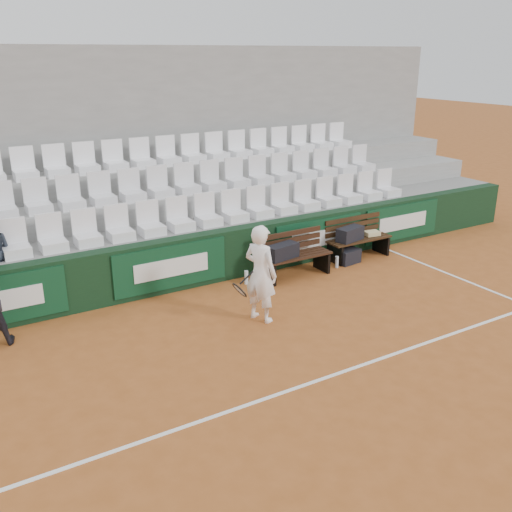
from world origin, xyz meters
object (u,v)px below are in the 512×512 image
(bench_left, at_px, (296,266))
(sports_bag_ground, at_px, (348,256))
(sports_bag_right, at_px, (350,234))
(tennis_player, at_px, (260,274))
(water_bottle_near, at_px, (246,277))
(water_bottle_far, at_px, (337,262))
(bench_right, at_px, (359,248))
(sports_bag_left, at_px, (282,251))

(bench_left, bearing_deg, sports_bag_ground, 1.91)
(sports_bag_right, relative_size, tennis_player, 0.38)
(water_bottle_near, relative_size, water_bottle_far, 1.09)
(water_bottle_near, bearing_deg, bench_right, 0.87)
(bench_right, xyz_separation_m, sports_bag_left, (-2.14, -0.22, 0.37))
(bench_right, distance_m, sports_bag_right, 0.46)
(water_bottle_far, bearing_deg, bench_left, 177.00)
(sports_bag_ground, distance_m, tennis_player, 3.39)
(bench_left, relative_size, sports_bag_right, 2.40)
(water_bottle_far, bearing_deg, sports_bag_ground, 14.41)
(bench_right, xyz_separation_m, sports_bag_right, (-0.28, -0.02, 0.37))
(bench_left, xyz_separation_m, bench_right, (1.80, 0.19, 0.00))
(sports_bag_right, height_order, tennis_player, tennis_player)
(water_bottle_near, bearing_deg, water_bottle_far, -5.64)
(sports_bag_right, bearing_deg, bench_right, 3.15)
(bench_right, relative_size, water_bottle_near, 5.50)
(sports_bag_right, relative_size, sports_bag_ground, 1.25)
(sports_bag_right, bearing_deg, water_bottle_near, -179.38)
(water_bottle_near, bearing_deg, sports_bag_right, 0.62)
(sports_bag_left, height_order, water_bottle_far, sports_bag_left)
(water_bottle_far, xyz_separation_m, tennis_player, (-2.64, -1.26, 0.70))
(water_bottle_near, height_order, water_bottle_far, water_bottle_near)
(water_bottle_far, bearing_deg, tennis_player, -154.40)
(bench_right, bearing_deg, sports_bag_left, -174.19)
(sports_bag_left, relative_size, water_bottle_far, 2.65)
(water_bottle_far, bearing_deg, bench_right, 17.33)
(bench_left, relative_size, sports_bag_left, 2.26)
(bench_right, height_order, tennis_player, tennis_player)
(sports_bag_right, bearing_deg, water_bottle_far, -155.74)
(bench_right, relative_size, sports_bag_ground, 3.01)
(sports_bag_ground, height_order, water_bottle_near, sports_bag_ground)
(water_bottle_near, bearing_deg, sports_bag_ground, -2.43)
(bench_right, bearing_deg, sports_bag_ground, -159.95)
(water_bottle_near, distance_m, tennis_player, 1.72)
(sports_bag_ground, relative_size, tennis_player, 0.30)
(tennis_player, bearing_deg, sports_bag_ground, 24.26)
(sports_bag_left, height_order, water_bottle_near, sports_bag_left)
(sports_bag_left, xyz_separation_m, water_bottle_near, (-0.72, 0.17, -0.46))
(bench_left, relative_size, bench_right, 1.00)
(bench_left, xyz_separation_m, sports_bag_ground, (1.40, 0.05, -0.07))
(sports_bag_left, relative_size, sports_bag_right, 1.06)
(sports_bag_left, height_order, sports_bag_right, sports_bag_right)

